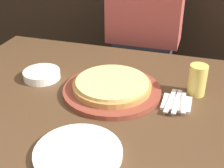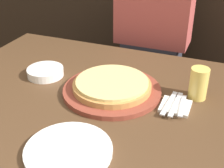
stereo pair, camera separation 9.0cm
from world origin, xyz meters
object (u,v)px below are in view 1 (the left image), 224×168
at_px(fork, 170,100).
at_px(spoon, 183,102).
at_px(beer_glass, 198,79).
at_px(diner_person, 143,51).
at_px(side_bowl, 42,75).
at_px(dinner_knife, 177,101).
at_px(pizza_on_board, 112,87).
at_px(dinner_plate, 78,153).

relative_size(fork, spoon, 1.17).
xyz_separation_m(beer_glass, diner_person, (-0.33, 0.56, -0.16)).
height_order(side_bowl, dinner_knife, side_bowl).
bearing_deg(fork, beer_glass, 49.43).
relative_size(beer_glass, dinner_knife, 0.72).
height_order(pizza_on_board, diner_person, diner_person).
height_order(dinner_plate, fork, dinner_plate).
height_order(dinner_plate, spoon, dinner_plate).
xyz_separation_m(fork, dinner_knife, (0.02, 0.00, 0.00)).
relative_size(fork, dinner_knife, 1.00).
bearing_deg(pizza_on_board, fork, -3.49).
relative_size(beer_glass, spoon, 0.84).
distance_m(dinner_knife, diner_person, 0.73).
bearing_deg(pizza_on_board, spoon, -2.89).
distance_m(beer_glass, dinner_knife, 0.13).
xyz_separation_m(beer_glass, dinner_plate, (-0.32, -0.48, -0.06)).
xyz_separation_m(pizza_on_board, spoon, (0.29, -0.01, -0.01)).
bearing_deg(diner_person, dinner_knife, -67.98).
height_order(dinner_knife, spoon, same).
height_order(side_bowl, spoon, side_bowl).
height_order(fork, dinner_knife, same).
xyz_separation_m(beer_glass, side_bowl, (-0.66, -0.06, -0.05)).
xyz_separation_m(beer_glass, fork, (-0.09, -0.10, -0.06)).
xyz_separation_m(fork, diner_person, (-0.24, 0.67, -0.10)).
height_order(dinner_plate, diner_person, diner_person).
height_order(pizza_on_board, spoon, pizza_on_board).
bearing_deg(beer_glass, side_bowl, -174.72).
height_order(pizza_on_board, beer_glass, beer_glass).
distance_m(pizza_on_board, side_bowl, 0.33).
xyz_separation_m(beer_glass, spoon, (-0.04, -0.10, -0.06)).
height_order(spoon, diner_person, diner_person).
xyz_separation_m(side_bowl, spoon, (0.62, -0.04, -0.00)).
bearing_deg(diner_person, pizza_on_board, -89.54).
height_order(pizza_on_board, dinner_knife, pizza_on_board).
relative_size(dinner_plate, side_bowl, 1.69).
relative_size(beer_glass, dinner_plate, 0.47).
bearing_deg(dinner_plate, beer_glass, 56.17).
xyz_separation_m(pizza_on_board, dinner_plate, (0.01, -0.39, -0.02)).
relative_size(fork, diner_person, 0.13).
relative_size(beer_glass, diner_person, 0.09).
bearing_deg(diner_person, beer_glass, -59.36).
bearing_deg(pizza_on_board, beer_glass, 15.20).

